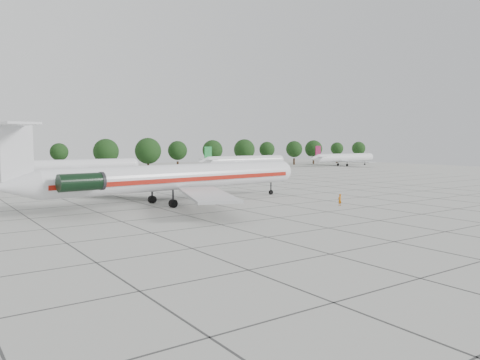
{
  "coord_description": "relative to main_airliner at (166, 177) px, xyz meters",
  "views": [
    {
      "loc": [
        -34.65,
        -49.62,
        8.87
      ],
      "look_at": [
        2.73,
        3.79,
        3.5
      ],
      "focal_mm": 35.0,
      "sensor_mm": 36.0,
      "label": 1
    }
  ],
  "objects": [
    {
      "name": "bg_airliner_d",
      "position": [
        55.32,
        58.51,
        -0.96
      ],
      "size": [
        28.24,
        27.2,
        7.4
      ],
      "color": "silver",
      "rests_on": "ground"
    },
    {
      "name": "ground_crew",
      "position": [
        19.27,
        -14.54,
        -3.05
      ],
      "size": [
        0.63,
        0.43,
        1.65
      ],
      "primitive_type": "imported",
      "rotation": [
        0.0,
        0.0,
        3.21
      ],
      "color": "#BB5F0B",
      "rests_on": "ground"
    },
    {
      "name": "apron_joints",
      "position": [
        5.78,
        5.4,
        -3.87
      ],
      "size": [
        170.0,
        170.0,
        0.02
      ],
      "primitive_type": "cube",
      "color": "#383838",
      "rests_on": "ground"
    },
    {
      "name": "main_airliner",
      "position": [
        0.0,
        0.0,
        0.0
      ],
      "size": [
        46.78,
        36.66,
        10.97
      ],
      "rotation": [
        0.0,
        0.0,
        0.08
      ],
      "color": "silver",
      "rests_on": "ground"
    },
    {
      "name": "bg_airliner_e",
      "position": [
        100.25,
        58.84,
        -0.96
      ],
      "size": [
        28.24,
        27.2,
        7.4
      ],
      "color": "silver",
      "rests_on": "ground"
    },
    {
      "name": "ground",
      "position": [
        5.78,
        -9.6,
        -3.87
      ],
      "size": [
        260.0,
        260.0,
        0.0
      ],
      "primitive_type": "plane",
      "color": "#ABABA4",
      "rests_on": "ground"
    },
    {
      "name": "bg_airliner_c",
      "position": [
        4.71,
        57.86,
        -0.96
      ],
      "size": [
        28.24,
        27.2,
        7.4
      ],
      "color": "silver",
      "rests_on": "ground"
    },
    {
      "name": "tree_line",
      "position": [
        -5.9,
        75.4,
        2.11
      ],
      "size": [
        249.86,
        8.44,
        10.22
      ],
      "color": "#332114",
      "rests_on": "ground"
    }
  ]
}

